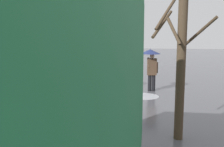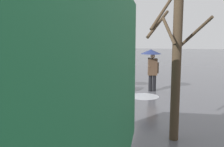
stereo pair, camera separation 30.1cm
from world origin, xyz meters
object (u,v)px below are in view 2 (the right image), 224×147
object	(u,v)px
pedestrian_pink_side	(152,60)
pedestrian_black_side	(103,60)
shopping_cart_vendor	(120,81)
hand_dolly_boxes	(101,79)
cargo_van_parked_right	(50,66)
bare_tree_near	(176,58)

from	to	relation	value
pedestrian_pink_side	pedestrian_black_side	distance (m)	2.46
pedestrian_black_side	shopping_cart_vendor	bearing A→B (deg)	162.48
hand_dolly_boxes	pedestrian_black_side	distance (m)	1.06
cargo_van_parked_right	bare_tree_near	bearing A→B (deg)	137.90
hand_dolly_boxes	pedestrian_pink_side	bearing A→B (deg)	-160.71
shopping_cart_vendor	pedestrian_black_side	xyz separation A→B (m)	(0.96, -0.30, 1.02)
shopping_cart_vendor	pedestrian_pink_side	world-z (taller)	pedestrian_pink_side
cargo_van_parked_right	pedestrian_pink_side	world-z (taller)	cargo_van_parked_right
shopping_cart_vendor	bare_tree_near	xyz separation A→B (m)	(-2.38, 5.36, 1.64)
pedestrian_pink_side	pedestrian_black_side	xyz separation A→B (m)	(2.44, 0.29, 0.00)
cargo_van_parked_right	pedestrian_pink_side	distance (m)	5.36
hand_dolly_boxes	bare_tree_near	world-z (taller)	bare_tree_near
shopping_cart_vendor	hand_dolly_boxes	size ratio (longest dim) A/B	0.79
hand_dolly_boxes	pedestrian_pink_side	xyz separation A→B (m)	(-2.40, -0.84, 0.90)
cargo_van_parked_right	hand_dolly_boxes	size ratio (longest dim) A/B	4.09
pedestrian_pink_side	bare_tree_near	world-z (taller)	bare_tree_near
pedestrian_pink_side	bare_tree_near	bearing A→B (deg)	98.55
shopping_cart_vendor	hand_dolly_boxes	distance (m)	0.96
shopping_cart_vendor	pedestrian_pink_side	xyz separation A→B (m)	(-1.48, -0.59, 1.02)
shopping_cart_vendor	hand_dolly_boxes	world-z (taller)	hand_dolly_boxes
cargo_van_parked_right	shopping_cart_vendor	xyz separation A→B (m)	(-3.85, 0.26, -0.61)
hand_dolly_boxes	pedestrian_black_side	bearing A→B (deg)	-86.29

